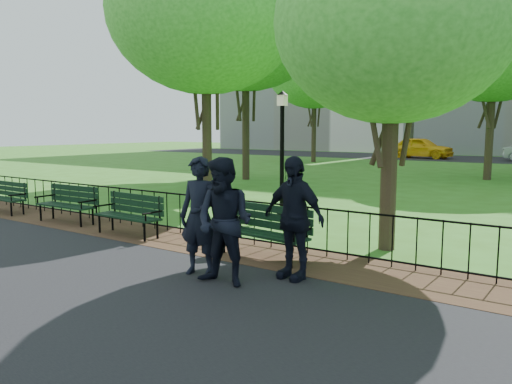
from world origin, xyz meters
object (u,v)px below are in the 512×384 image
Objects in this scene: tree_near_e at (394,21)px; park_bench_left_b at (69,200)px; park_bench_left_c at (6,194)px; taxi at (421,148)px; tree_mid_w at (246,20)px; person_left at (200,216)px; person_right at (293,218)px; lamppost at (282,149)px; park_bench_left_a at (131,210)px; tree_near_w at (205,9)px; person_mid at (224,222)px; tree_far_c at (495,40)px; park_bench_main at (253,223)px; tree_far_w at (315,66)px.

park_bench_left_b is at bearing -166.20° from tree_near_e.
park_bench_left_c is 32.46m from taxi.
tree_mid_w is 5.44× the size of person_left.
person_right is at bearing -4.08° from park_bench_left_c.
tree_near_e is (3.49, -1.78, 2.47)m from lamppost.
tree_near_w is (-2.35, 5.31, 5.49)m from park_bench_left_a.
tree_far_c is at bearing 83.95° from person_mid.
tree_near_e is 15.53m from tree_far_c.
park_bench_left_b is 6.48m from person_mid.
tree_far_c is (0.84, 17.28, 5.57)m from park_bench_main.
person_mid reaches higher than park_bench_main.
tree_near_e is (7.40, 1.82, 3.68)m from park_bench_left_b.
park_bench_left_b is 1.08× the size of park_bench_left_c.
park_bench_main is 0.19× the size of tree_mid_w.
tree_mid_w is 11.01m from tree_far_c.
park_bench_main is 0.22× the size of tree_near_w.
tree_far_w reaches higher than person_mid.
tree_near_w is at bearing 86.89° from park_bench_left_b.
tree_far_w is at bearing 104.42° from tree_mid_w.
tree_mid_w reaches higher than park_bench_left_c.
park_bench_left_c is 0.18× the size of tree_far_c.
taxi reaches higher than park_bench_left_a.
tree_far_w is at bearing 111.32° from park_bench_left_a.
park_bench_left_b is at bearing 2.75° from park_bench_left_c.
tree_near_e is (7.34, -3.34, -1.80)m from tree_near_w.
person_right is (1.30, 0.67, 0.01)m from person_left.
tree_mid_w is 5.39× the size of person_mid.
lamppost reaches higher than park_bench_left_b.
tree_far_c is 13.81m from tree_far_w.
taxi reaches higher than park_bench_left_b.
person_right is at bearing -6.90° from park_bench_left_a.
tree_near_w is at bearing -117.91° from tree_far_c.
tree_far_w is (-5.87, 23.47, 5.97)m from park_bench_left_b.
lamppost is 0.37× the size of tree_near_w.
tree_near_w is at bearing 143.26° from park_bench_main.
tree_near_e is 0.69× the size of tree_far_c.
lamppost is 1.75× the size of person_left.
tree_mid_w is 16.76m from person_mid.
taxi is at bearing 116.57° from tree_far_c.
park_bench_left_b is 0.94× the size of person_mid.
tree_near_w is at bearing 155.51° from tree_near_e.
park_bench_left_c is 0.27× the size of tree_near_e.
tree_near_w is 1.79× the size of taxi.
park_bench_main reaches higher than park_bench_left_a.
park_bench_main is at bearing 3.24° from park_bench_left_a.
person_right is (9.58, -11.94, -6.10)m from tree_mid_w.
park_bench_main is 0.31× the size of tree_near_e.
park_bench_left_a is at bearing -172.06° from park_bench_main.
person_mid is at bearing -9.86° from park_bench_left_c.
park_bench_main reaches higher than park_bench_left_c.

